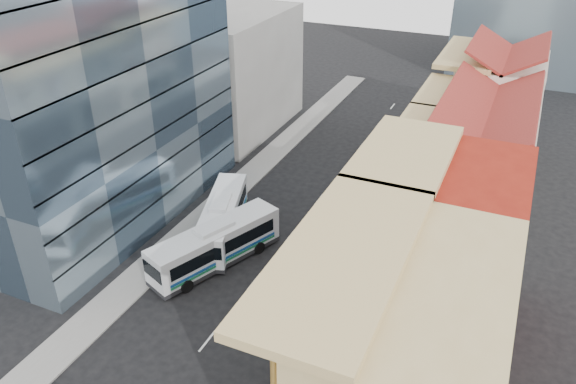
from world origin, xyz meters
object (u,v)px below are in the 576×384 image
at_px(office_tower, 85,54).
at_px(shophouse_tan, 410,374).
at_px(bus_right, 317,289).
at_px(bus_left_far, 222,218).
at_px(bus_left_near, 215,244).

bearing_deg(office_tower, shophouse_tan, -24.30).
height_order(shophouse_tan, bus_right, shophouse_tan).
distance_m(office_tower, bus_left_far, 17.55).
bearing_deg(shophouse_tan, bus_left_far, 143.06).
relative_size(shophouse_tan, office_tower, 0.47).
distance_m(bus_left_near, bus_right, 9.51).
xyz_separation_m(shophouse_tan, bus_right, (-8.50, 9.42, -4.48)).
xyz_separation_m(shophouse_tan, bus_left_near, (-17.89, 10.90, -4.13)).
xyz_separation_m(shophouse_tan, office_tower, (-31.00, 14.00, 9.00)).
distance_m(shophouse_tan, bus_right, 13.46).
bearing_deg(office_tower, bus_right, -11.51).
height_order(office_tower, bus_left_near, office_tower).
height_order(bus_left_far, bus_right, bus_left_far).
relative_size(bus_left_near, bus_right, 1.23).
relative_size(bus_left_near, bus_left_far, 1.02).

